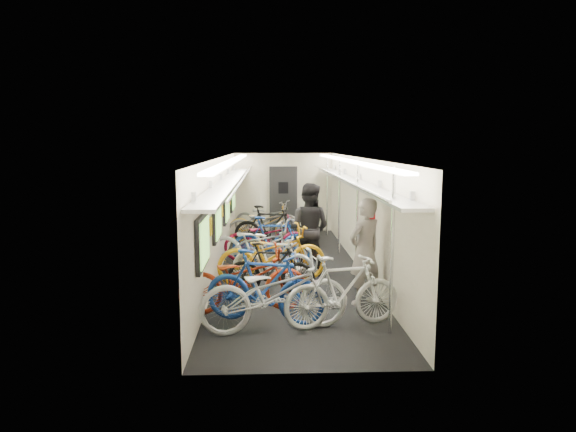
{
  "coord_description": "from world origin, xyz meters",
  "views": [
    {
      "loc": [
        -0.48,
        -10.74,
        2.7
      ],
      "look_at": [
        -0.05,
        0.17,
        1.15
      ],
      "focal_mm": 32.0,
      "sensor_mm": 36.0,
      "label": 1
    }
  ],
  "objects": [
    {
      "name": "train_car_shell",
      "position": [
        -0.36,
        0.71,
        1.66
      ],
      "size": [
        10.0,
        10.0,
        10.0
      ],
      "color": "black",
      "rests_on": "ground"
    },
    {
      "name": "bicycle_0",
      "position": [
        -0.38,
        -3.61,
        0.57
      ],
      "size": [
        2.29,
        1.18,
        1.15
      ],
      "primitive_type": "imported",
      "rotation": [
        0.0,
        0.0,
        1.77
      ],
      "color": "#B8B8BD",
      "rests_on": "ground"
    },
    {
      "name": "bicycle_1",
      "position": [
        -0.54,
        -3.26,
        0.56
      ],
      "size": [
        1.95,
        1.08,
        1.13
      ],
      "primitive_type": "imported",
      "rotation": [
        0.0,
        0.0,
        1.26
      ],
      "color": "navy",
      "rests_on": "ground"
    },
    {
      "name": "bicycle_2",
      "position": [
        -0.87,
        -2.75,
        0.54
      ],
      "size": [
        2.15,
        1.02,
        1.09
      ],
      "primitive_type": "imported",
      "rotation": [
        0.0,
        0.0,
        1.72
      ],
      "color": "maroon",
      "rests_on": "ground"
    },
    {
      "name": "bicycle_3",
      "position": [
        -0.43,
        -1.81,
        0.48
      ],
      "size": [
        1.64,
        0.68,
        0.96
      ],
      "primitive_type": "imported",
      "rotation": [
        0.0,
        0.0,
        1.42
      ],
      "color": "black",
      "rests_on": "ground"
    },
    {
      "name": "bicycle_4",
      "position": [
        -0.4,
        -1.0,
        0.57
      ],
      "size": [
        2.28,
        1.25,
        1.13
      ],
      "primitive_type": "imported",
      "rotation": [
        0.0,
        0.0,
        1.81
      ],
      "color": "orange",
      "rests_on": "ground"
    },
    {
      "name": "bicycle_5",
      "position": [
        -0.39,
        -1.11,
        0.49
      ],
      "size": [
        1.7,
        0.89,
        0.98
      ],
      "primitive_type": "imported",
      "rotation": [
        0.0,
        0.0,
        1.29
      ],
      "color": "white",
      "rests_on": "ground"
    },
    {
      "name": "bicycle_6",
      "position": [
        -0.69,
        -0.22,
        0.57
      ],
      "size": [
        2.31,
        1.52,
        1.15
      ],
      "primitive_type": "imported",
      "rotation": [
        0.0,
        0.0,
        1.19
      ],
      "color": "#AAAAAE",
      "rests_on": "ground"
    },
    {
      "name": "bicycle_7",
      "position": [
        -0.38,
        0.54,
        0.54
      ],
      "size": [
        1.84,
        0.64,
        1.09
      ],
      "primitive_type": "imported",
      "rotation": [
        0.0,
        0.0,
        1.5
      ],
      "color": "navy",
      "rests_on": "ground"
    },
    {
      "name": "bicycle_8",
      "position": [
        -0.51,
        0.96,
        0.52
      ],
      "size": [
        2.01,
        0.83,
        1.03
      ],
      "primitive_type": "imported",
      "rotation": [
        0.0,
        0.0,
        1.64
      ],
      "color": "maroon",
      "rests_on": "ground"
    },
    {
      "name": "bicycle_9",
      "position": [
        -0.43,
        2.14,
        0.57
      ],
      "size": [
        1.97,
        1.0,
        1.14
      ],
      "primitive_type": "imported",
      "rotation": [
        0.0,
        0.0,
        1.31
      ],
      "color": "black",
      "rests_on": "ground"
    },
    {
      "name": "bicycle_10",
      "position": [
        -0.59,
        3.12,
        0.52
      ],
      "size": [
        2.01,
        0.79,
        1.04
      ],
      "primitive_type": "imported",
      "rotation": [
        0.0,
        0.0,
        1.52
      ],
      "color": "orange",
      "rests_on": "ground"
    },
    {
      "name": "bicycle_11",
      "position": [
        0.61,
        -3.47,
        0.54
      ],
      "size": [
        1.87,
        0.92,
        1.08
      ],
      "primitive_type": "imported",
      "rotation": [
        0.0,
        0.0,
        1.81
      ],
      "color": "silver",
      "rests_on": "ground"
    },
    {
      "name": "bicycle_12",
      "position": [
        -0.58,
        2.98,
        0.53
      ],
      "size": [
        2.07,
        0.89,
        1.06
      ],
      "primitive_type": "imported",
      "rotation": [
        0.0,
        0.0,
        1.67
      ],
      "color": "#5D5E62",
      "rests_on": "ground"
    },
    {
      "name": "bicycle_14",
      "position": [
        -0.51,
        3.91,
        0.54
      ],
      "size": [
        2.17,
        1.49,
        1.08
      ],
      "primitive_type": "imported",
      "rotation": [
        0.0,
        0.0,
        1.16
      ],
      "color": "slate",
      "rests_on": "ground"
    },
    {
      "name": "passenger_near",
      "position": [
        1.14,
        -2.37,
        0.9
      ],
      "size": [
        0.79,
        0.73,
        1.8
      ],
      "primitive_type": "imported",
      "rotation": [
        0.0,
        0.0,
        3.74
      ],
      "color": "gray",
      "rests_on": "ground"
    },
    {
      "name": "passenger_mid",
      "position": [
        0.37,
        -0.25,
        0.95
      ],
      "size": [
        1.14,
        1.04,
        1.89
      ],
      "primitive_type": "imported",
      "rotation": [
        0.0,
        0.0,
        2.69
      ],
      "color": "black",
      "rests_on": "ground"
    },
    {
      "name": "backpack",
      "position": [
        1.48,
        -1.39,
        1.28
      ],
      "size": [
        0.27,
        0.17,
        0.38
      ],
      "primitive_type": "cube",
      "rotation": [
        0.0,
        0.0,
        -0.1
      ],
      "color": "#B51219",
      "rests_on": "passenger_near"
    }
  ]
}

